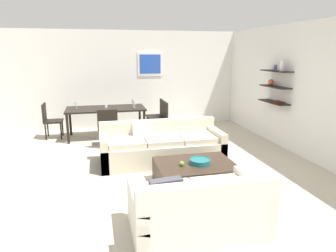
% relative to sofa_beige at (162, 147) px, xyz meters
% --- Properties ---
extents(ground_plane, '(18.00, 18.00, 0.00)m').
position_rel_sofa_beige_xyz_m(ground_plane, '(-0.13, -0.34, -0.29)').
color(ground_plane, '#BCB29E').
extents(back_wall_unit, '(8.40, 0.09, 2.70)m').
position_rel_sofa_beige_xyz_m(back_wall_unit, '(0.18, 3.19, 1.06)').
color(back_wall_unit, silver).
rests_on(back_wall_unit, ground).
extents(right_wall_shelf_unit, '(0.34, 8.20, 2.70)m').
position_rel_sofa_beige_xyz_m(right_wall_shelf_unit, '(2.90, 0.27, 1.06)').
color(right_wall_shelf_unit, silver).
rests_on(right_wall_shelf_unit, ground).
extents(sofa_beige, '(2.36, 0.90, 0.78)m').
position_rel_sofa_beige_xyz_m(sofa_beige, '(0.00, 0.00, 0.00)').
color(sofa_beige, beige).
rests_on(sofa_beige, ground).
extents(loveseat_white, '(1.59, 0.90, 0.78)m').
position_rel_sofa_beige_xyz_m(loveseat_white, '(-0.08, -2.47, 0.00)').
color(loveseat_white, silver).
rests_on(loveseat_white, ground).
extents(coffee_table, '(1.24, 0.93, 0.38)m').
position_rel_sofa_beige_xyz_m(coffee_table, '(0.30, -1.21, -0.10)').
color(coffee_table, '#38281E').
rests_on(coffee_table, ground).
extents(decorative_bowl, '(0.33, 0.33, 0.08)m').
position_rel_sofa_beige_xyz_m(decorative_bowl, '(0.36, -1.26, 0.13)').
color(decorative_bowl, '#19666B').
rests_on(decorative_bowl, coffee_table).
extents(apple_on_coffee_table, '(0.08, 0.08, 0.08)m').
position_rel_sofa_beige_xyz_m(apple_on_coffee_table, '(0.05, -1.28, 0.13)').
color(apple_on_coffee_table, '#669E2D').
rests_on(apple_on_coffee_table, coffee_table).
extents(dining_table, '(1.93, 0.93, 0.75)m').
position_rel_sofa_beige_xyz_m(dining_table, '(-0.98, 2.10, 0.39)').
color(dining_table, black).
rests_on(dining_table, ground).
extents(dining_chair_right_far, '(0.44, 0.44, 0.88)m').
position_rel_sofa_beige_xyz_m(dining_chair_right_far, '(0.39, 2.31, 0.21)').
color(dining_chair_right_far, black).
rests_on(dining_chair_right_far, ground).
extents(dining_chair_left_far, '(0.44, 0.44, 0.88)m').
position_rel_sofa_beige_xyz_m(dining_chair_left_far, '(-2.35, 2.31, 0.21)').
color(dining_chair_left_far, black).
rests_on(dining_chair_left_far, ground).
extents(dining_chair_foot, '(0.44, 0.44, 0.88)m').
position_rel_sofa_beige_xyz_m(dining_chair_foot, '(-0.98, 1.23, 0.21)').
color(dining_chair_foot, black).
rests_on(dining_chair_foot, ground).
extents(dining_chair_right_near, '(0.44, 0.44, 0.88)m').
position_rel_sofa_beige_xyz_m(dining_chair_right_near, '(0.39, 1.89, 0.21)').
color(dining_chair_right_near, black).
rests_on(dining_chair_right_near, ground).
extents(wine_glass_foot, '(0.06, 0.06, 0.17)m').
position_rel_sofa_beige_xyz_m(wine_glass_foot, '(-0.98, 1.70, 0.58)').
color(wine_glass_foot, silver).
rests_on(wine_glass_foot, dining_table).
extents(wine_glass_right_far, '(0.08, 0.08, 0.18)m').
position_rel_sofa_beige_xyz_m(wine_glass_right_far, '(-0.27, 2.21, 0.59)').
color(wine_glass_right_far, silver).
rests_on(wine_glass_right_far, dining_table).
extents(wine_glass_right_near, '(0.07, 0.07, 0.18)m').
position_rel_sofa_beige_xyz_m(wine_glass_right_near, '(-0.27, 1.99, 0.58)').
color(wine_glass_right_near, silver).
rests_on(wine_glass_right_near, dining_table).
extents(wine_glass_left_far, '(0.07, 0.07, 0.16)m').
position_rel_sofa_beige_xyz_m(wine_glass_left_far, '(-1.69, 2.21, 0.57)').
color(wine_glass_left_far, silver).
rests_on(wine_glass_left_far, dining_table).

